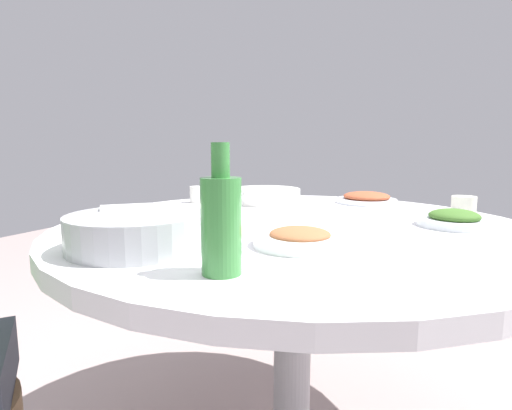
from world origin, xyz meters
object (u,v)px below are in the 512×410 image
at_px(tea_cup_near, 464,205).
at_px(dish_tofu_braise, 300,238).
at_px(rice_bowl, 137,230).
at_px(dish_greens, 454,219).
at_px(dish_noodles, 158,211).
at_px(dish_stirfry, 367,198).
at_px(soup_bowl, 265,196).
at_px(round_dining_table, 294,251).
at_px(tea_cup_far, 198,194).
at_px(green_bottle, 221,222).

bearing_deg(tea_cup_near, dish_tofu_braise, -27.30).
relative_size(rice_bowl, dish_greens, 1.51).
height_order(dish_greens, tea_cup_near, tea_cup_near).
xyz_separation_m(rice_bowl, tea_cup_near, (-0.84, 0.66, -0.01)).
relative_size(dish_greens, dish_noodles, 0.97).
bearing_deg(dish_stirfry, dish_noodles, -42.29).
xyz_separation_m(soup_bowl, dish_greens, (0.21, 0.67, -0.01)).
height_order(rice_bowl, tea_cup_near, rice_bowl).
bearing_deg(dish_greens, soup_bowl, -107.47).
relative_size(round_dining_table, dish_greens, 6.89).
relative_size(dish_noodles, tea_cup_far, 3.14).
bearing_deg(round_dining_table, tea_cup_far, -115.91).
relative_size(dish_noodles, tea_cup_near, 2.60).
distance_m(dish_noodles, dish_stirfry, 0.81).
xyz_separation_m(dish_greens, tea_cup_far, (-0.10, -0.92, 0.01)).
bearing_deg(dish_greens, tea_cup_far, -96.17).
bearing_deg(rice_bowl, tea_cup_near, 141.93).
bearing_deg(tea_cup_near, tea_cup_far, -79.99).
distance_m(round_dining_table, dish_noodles, 0.45).
bearing_deg(dish_noodles, tea_cup_far, -168.17).
xyz_separation_m(round_dining_table, green_bottle, (0.50, 0.05, 0.18)).
distance_m(rice_bowl, dish_stirfry, 1.00).
bearing_deg(dish_greens, rice_bowl, -47.61).
relative_size(dish_stirfry, green_bottle, 1.02).
relative_size(round_dining_table, rice_bowl, 4.55).
bearing_deg(green_bottle, rice_bowl, -106.29).
bearing_deg(dish_tofu_braise, rice_bowl, -61.10).
height_order(rice_bowl, dish_noodles, rice_bowl).
height_order(round_dining_table, green_bottle, green_bottle).
relative_size(tea_cup_near, tea_cup_far, 1.21).
xyz_separation_m(round_dining_table, tea_cup_near, (-0.41, 0.45, 0.11)).
distance_m(round_dining_table, dish_tofu_braise, 0.30).
height_order(dish_greens, green_bottle, green_bottle).
relative_size(round_dining_table, dish_noodles, 6.70).
relative_size(dish_tofu_braise, tea_cup_near, 2.70).
bearing_deg(tea_cup_far, dish_greens, 83.83).
bearing_deg(dish_tofu_braise, dish_noodles, -107.90).
height_order(dish_noodles, tea_cup_near, tea_cup_near).
distance_m(soup_bowl, dish_stirfry, 0.40).
relative_size(dish_stirfry, tea_cup_far, 3.59).
xyz_separation_m(dish_noodles, tea_cup_near, (-0.49, 0.88, 0.01)).
relative_size(round_dining_table, dish_tofu_braise, 6.45).
height_order(soup_bowl, green_bottle, green_bottle).
bearing_deg(tea_cup_far, tea_cup_near, 100.01).
bearing_deg(dish_noodles, dish_stirfry, 137.71).
height_order(dish_greens, dish_stirfry, dish_greens).
distance_m(round_dining_table, soup_bowl, 0.45).
xyz_separation_m(rice_bowl, dish_noodles, (-0.35, -0.22, -0.02)).
distance_m(rice_bowl, dish_noodles, 0.41).
height_order(soup_bowl, tea_cup_far, tea_cup_far).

